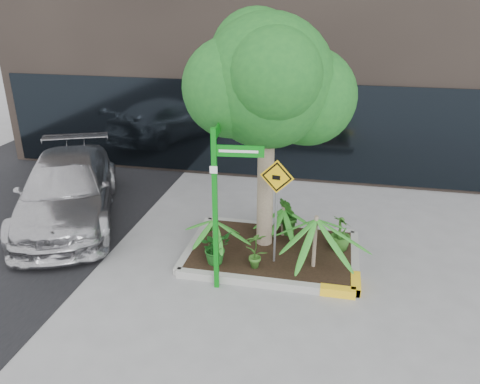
% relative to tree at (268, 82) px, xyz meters
% --- Properties ---
extents(ground, '(80.00, 80.00, 0.00)m').
position_rel_tree_xyz_m(ground, '(0.00, -0.55, -3.36)').
color(ground, gray).
rests_on(ground, ground).
extents(planter, '(3.35, 2.36, 0.15)m').
position_rel_tree_xyz_m(planter, '(0.23, -0.28, -3.26)').
color(planter, '#9E9E99').
rests_on(planter, ground).
extents(tree, '(3.07, 2.72, 4.60)m').
position_rel_tree_xyz_m(tree, '(0.00, 0.00, 0.00)').
color(tree, gray).
rests_on(tree, ground).
extents(palm_front, '(1.15, 1.15, 1.28)m').
position_rel_tree_xyz_m(palm_front, '(1.04, -0.73, -2.26)').
color(palm_front, gray).
rests_on(palm_front, ground).
extents(palm_left, '(0.82, 0.82, 0.92)m').
position_rel_tree_xyz_m(palm_left, '(-0.88, -0.60, -2.53)').
color(palm_left, gray).
rests_on(palm_left, ground).
extents(palm_back, '(0.72, 0.72, 0.80)m').
position_rel_tree_xyz_m(palm_back, '(0.33, 0.37, -2.62)').
color(palm_back, gray).
rests_on(palm_back, ground).
extents(parked_car, '(3.79, 5.28, 1.42)m').
position_rel_tree_xyz_m(parked_car, '(-4.60, 0.46, -2.65)').
color(parked_car, '#B0AFB4').
rests_on(parked_car, ground).
extents(shrub_a, '(0.79, 0.79, 0.63)m').
position_rel_tree_xyz_m(shrub_a, '(-0.76, -0.97, -2.89)').
color(shrub_a, '#175018').
rests_on(shrub_a, planter).
extents(shrub_b, '(0.57, 0.57, 0.72)m').
position_rel_tree_xyz_m(shrub_b, '(1.50, 0.02, -2.85)').
color(shrub_b, '#2A5C1B').
rests_on(shrub_b, planter).
extents(shrub_c, '(0.52, 0.52, 0.74)m').
position_rel_tree_xyz_m(shrub_c, '(-0.01, -0.98, -2.84)').
color(shrub_c, '#2E601D').
rests_on(shrub_c, planter).
extents(shrub_d, '(0.56, 0.56, 0.86)m').
position_rel_tree_xyz_m(shrub_d, '(0.43, 0.41, -2.78)').
color(shrub_d, '#255E1B').
rests_on(shrub_d, planter).
extents(street_sign_post, '(0.89, 0.84, 2.88)m').
position_rel_tree_xyz_m(street_sign_post, '(-0.55, -1.46, -1.58)').
color(street_sign_post, '#0B7C14').
rests_on(street_sign_post, ground).
extents(cattle_sign, '(0.61, 0.12, 2.00)m').
position_rel_tree_xyz_m(cattle_sign, '(0.30, -0.69, -1.86)').
color(cattle_sign, slate).
rests_on(cattle_sign, ground).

